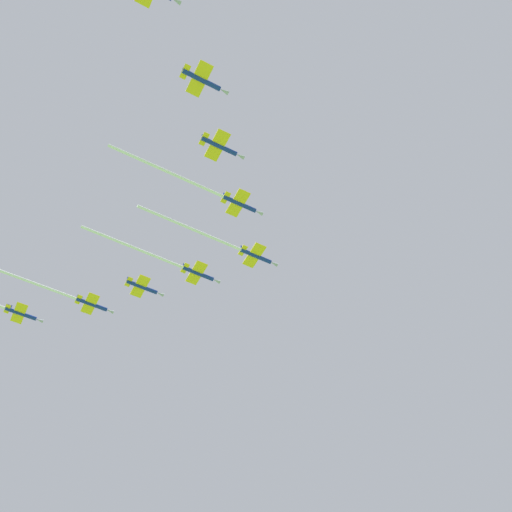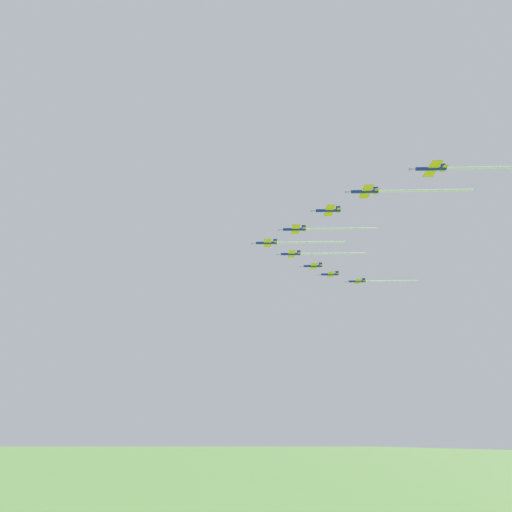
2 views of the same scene
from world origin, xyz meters
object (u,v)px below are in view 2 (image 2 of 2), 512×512
jet_lead (287,243)px  jet_port_trail (329,274)px  jet_starboard_inner (311,254)px  jet_starboard_outer (312,266)px  jet_center_rear (394,191)px  jet_tail_end (373,281)px  jet_starboard_trail (466,168)px  jet_port_outer (327,211)px  jet_port_inner (316,229)px

jet_lead → jet_port_trail: size_ratio=3.41×
jet_starboard_inner → jet_starboard_outer: size_ratio=3.50×
jet_center_rear → jet_tail_end: size_ratio=1.07×
jet_starboard_trail → jet_tail_end: (107.27, 40.62, -0.20)m
jet_lead → jet_port_outer: 32.66m
jet_port_inner → jet_starboard_inner: size_ratio=0.96×
jet_port_outer → jet_starboard_outer: bearing=0.0°
jet_lead → jet_port_outer: size_ratio=3.41×
jet_port_inner → jet_center_rear: (-18.06, -34.64, 0.85)m
jet_starboard_inner → jet_tail_end: 61.51m
jet_starboard_outer → jet_lead: bearing=151.4°
jet_port_outer → jet_port_trail: jet_port_outer is taller
jet_starboard_outer → jet_tail_end: 50.63m
jet_lead → jet_center_rear: bearing=-137.7°
jet_port_outer → jet_starboard_trail: size_ratio=0.27×
jet_lead → jet_tail_end: (73.30, -34.66, -0.10)m
jet_port_outer → jet_starboard_inner: bearing=3.0°
jet_lead → jet_starboard_outer: bearing=-28.6°
jet_port_trail → jet_starboard_trail: (-83.72, -63.89, 0.73)m
jet_port_outer → jet_port_inner: bearing=11.9°
jet_starboard_outer → jet_tail_end: jet_tail_end is taller
jet_lead → jet_port_inner: 19.08m
jet_starboard_inner → jet_starboard_trail: size_ratio=0.93×
jet_port_outer → jet_starboard_trail: (-12.23, -50.93, -0.86)m
jet_port_outer → jet_starboard_trail: 52.38m
jet_port_trail → jet_port_outer: bearing=170.6°
jet_starboard_inner → jet_starboard_outer: bearing=-9.0°
jet_port_inner → jet_starboard_outer: (41.51, 11.64, -0.73)m
jet_starboard_inner → jet_lead: bearing=137.0°
jet_tail_end → jet_center_rear: bearing=169.7°
jet_port_trail → jet_tail_end: (23.55, -23.27, 0.53)m
jet_port_inner → jet_center_rear: size_ratio=0.94×
jet_port_trail → jet_starboard_trail: jet_starboard_trail is taller
jet_port_inner → jet_center_rear: jet_center_rear is taller
jet_lead → jet_center_rear: size_ratio=0.95×
jet_lead → jet_port_inner: bearing=-138.7°
jet_port_inner → jet_port_trail: 59.25m
jet_starboard_inner → jet_starboard_outer: 14.56m
jet_center_rear → jet_tail_end: 101.99m
jet_starboard_outer → jet_starboard_inner: bearing=171.0°
jet_lead → jet_port_trail: (49.75, -11.39, -0.63)m
jet_port_outer → jet_center_rear: bearing=-121.4°
jet_tail_end → jet_port_trail: bearing=115.7°
jet_starboard_inner → jet_port_outer: 43.07m
jet_lead → jet_tail_end: 81.08m
jet_starboard_outer → jet_center_rear: bearing=-161.8°
jet_lead → jet_starboard_inner: bearing=-43.0°
jet_lead → jet_starboard_outer: jet_lead is taller
jet_starboard_outer → jet_port_outer: bearing=-180.0°
jet_center_rear → jet_port_trail: jet_center_rear is taller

